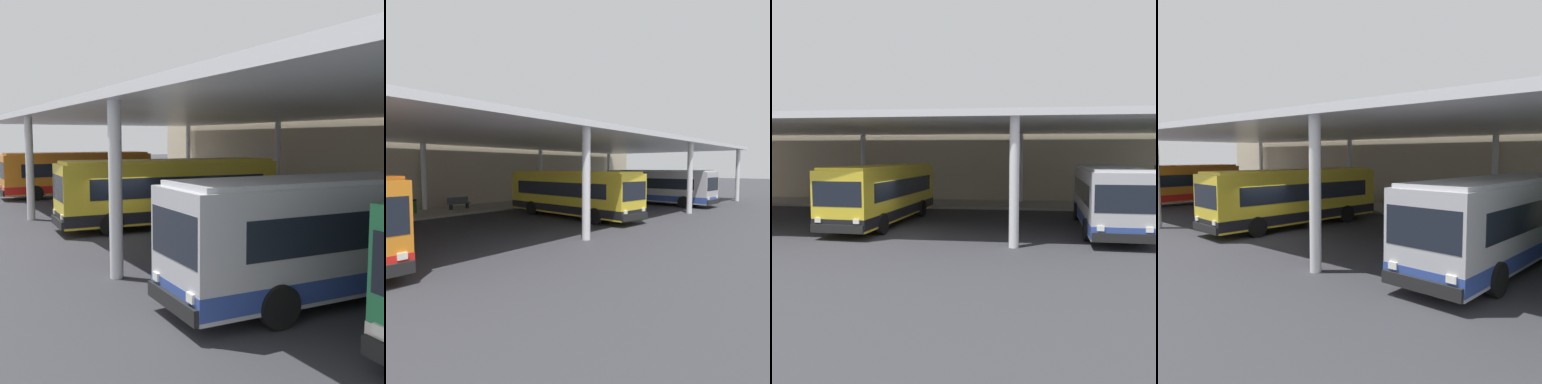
% 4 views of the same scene
% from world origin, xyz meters
% --- Properties ---
extents(ground_plane, '(200.00, 200.00, 0.00)m').
position_xyz_m(ground_plane, '(0.00, 0.00, 0.00)').
color(ground_plane, '#333338').
extents(platform_kerb, '(42.00, 4.50, 0.18)m').
position_xyz_m(platform_kerb, '(0.00, 11.75, 0.09)').
color(platform_kerb, gray).
rests_on(platform_kerb, ground).
extents(station_building_facade, '(48.00, 1.60, 6.57)m').
position_xyz_m(station_building_facade, '(0.00, 15.00, 3.29)').
color(station_building_facade, '#C1B293').
rests_on(station_building_facade, ground).
extents(canopy_shelter, '(40.00, 17.00, 5.55)m').
position_xyz_m(canopy_shelter, '(0.00, 5.50, 5.31)').
color(canopy_shelter, silver).
rests_on(canopy_shelter, ground).
extents(bus_second_bay, '(3.29, 10.69, 3.17)m').
position_xyz_m(bus_second_bay, '(-1.03, 2.89, 1.66)').
color(bus_second_bay, yellow).
rests_on(bus_second_bay, ground).
extents(bus_middle_bay, '(3.00, 10.62, 3.17)m').
position_xyz_m(bus_middle_bay, '(10.61, 2.43, 1.66)').
color(bus_middle_bay, '#B7B7BC').
rests_on(bus_middle_bay, ground).
extents(bus_far_bay, '(3.19, 10.67, 3.17)m').
position_xyz_m(bus_far_bay, '(15.64, 4.29, 1.66)').
color(bus_far_bay, '#28844C').
rests_on(bus_far_bay, ground).
extents(bench_waiting, '(1.80, 0.45, 0.92)m').
position_xyz_m(bench_waiting, '(-4.28, 11.82, 0.66)').
color(bench_waiting, '#4C515B').
rests_on(bench_waiting, platform_kerb).
extents(trash_bin, '(0.52, 0.52, 0.98)m').
position_xyz_m(trash_bin, '(-7.74, 12.04, 0.68)').
color(trash_bin, '#236638').
rests_on(trash_bin, platform_kerb).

